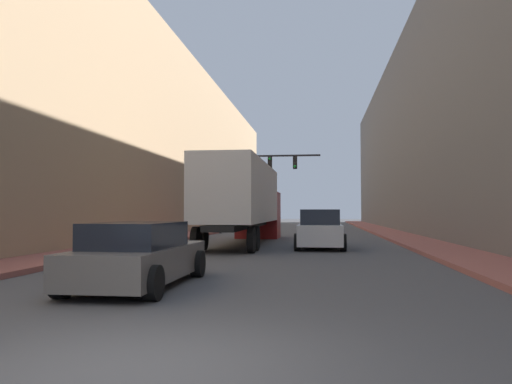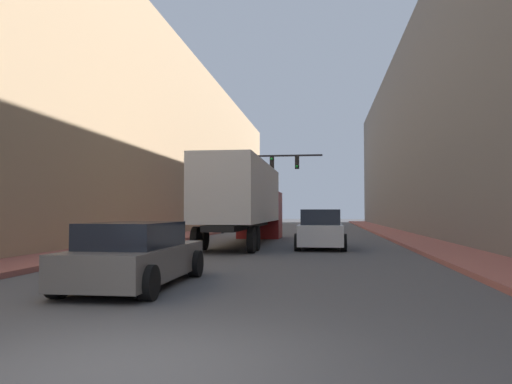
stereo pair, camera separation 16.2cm
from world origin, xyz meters
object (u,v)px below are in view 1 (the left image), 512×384
Objects in this scene: sedan_car at (139,256)px; traffic_signal_gantry at (249,174)px; suv_car at (320,230)px; semi_truck at (245,199)px.

traffic_signal_gantry reaches higher than sedan_car.
suv_car is (3.80, 11.41, 0.14)m from sedan_car.
semi_truck is 2.90× the size of sedan_car.
sedan_car is 1.03× the size of suv_car.
semi_truck is 11.56m from traffic_signal_gantry.
sedan_car is (-0.13, -13.95, -1.52)m from semi_truck.
sedan_car is 25.52m from traffic_signal_gantry.
suv_car is (3.67, -2.54, -1.39)m from semi_truck.
sedan_car is at bearing -90.54° from semi_truck.
semi_truck is 14.03m from sedan_car.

